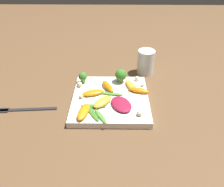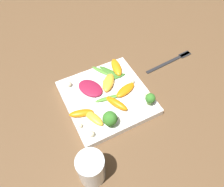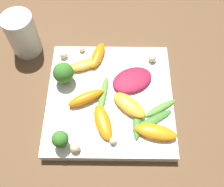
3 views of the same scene
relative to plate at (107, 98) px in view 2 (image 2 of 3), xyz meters
The scene contains 22 objects.
ground_plane 0.01m from the plate, ahead, with size 2.40×2.40×0.00m, color brown.
plate is the anchor object (origin of this frame).
drinking_glass 0.23m from the plate, 35.29° to the right, with size 0.06×0.06×0.10m.
fork 0.29m from the plate, 98.94° to the left, with size 0.03×0.19×0.01m.
radicchio_leaf_0 0.06m from the plate, 142.42° to the right, with size 0.10×0.09×0.01m.
orange_segment_0 0.12m from the plate, 137.31° to the left, with size 0.08×0.04×0.02m.
orange_segment_1 0.10m from the plate, 73.80° to the right, with size 0.04×0.07×0.02m.
orange_segment_2 0.06m from the plate, 78.32° to the left, with size 0.05×0.08×0.01m.
orange_segment_3 0.05m from the plate, 147.20° to the left, with size 0.08×0.07×0.02m.
orange_segment_4 0.05m from the plate, 12.13° to the left, with size 0.08×0.05×0.02m.
orange_segment_5 0.09m from the plate, 52.13° to the right, with size 0.08×0.05×0.01m.
broccoli_floret_0 0.10m from the plate, 21.23° to the right, with size 0.04×0.04×0.05m.
broccoli_floret_1 0.13m from the plate, 49.78° to the left, with size 0.03×0.03×0.04m.
arugula_sprig_0 0.07m from the plate, 134.86° to the left, with size 0.02×0.08×0.01m.
arugula_sprig_1 0.10m from the plate, 164.74° to the left, with size 0.07×0.05×0.01m.
arugula_sprig_2 0.02m from the plate, ahead, with size 0.03×0.09×0.01m.
arugula_sprig_3 0.10m from the plate, 146.65° to the left, with size 0.08×0.06×0.01m.
macadamia_nut_0 0.13m from the plate, 60.78° to the right, with size 0.01×0.01×0.01m.
macadamia_nut_1 0.14m from the plate, 43.44° to the right, with size 0.02×0.02×0.02m.
macadamia_nut_2 0.12m from the plate, 61.39° to the left, with size 0.02×0.02×0.02m.
macadamia_nut_3 0.10m from the plate, 94.50° to the left, with size 0.01×0.01×0.01m.
macadamia_nut_4 0.12m from the plate, 135.26° to the right, with size 0.02×0.02×0.02m.
Camera 2 is at (0.35, -0.16, 0.55)m, focal length 35.00 mm.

